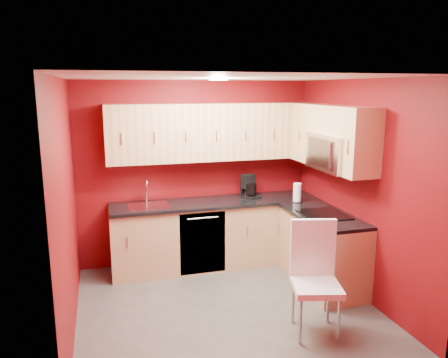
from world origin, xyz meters
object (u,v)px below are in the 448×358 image
sink (148,203)px  paper_towel (297,193)px  microwave (336,152)px  napkin_holder (250,192)px  coffee_maker (251,186)px  dining_chair (316,280)px

sink → paper_towel: 1.97m
microwave → napkin_holder: size_ratio=5.18×
sink → napkin_holder: (1.41, 0.07, 0.04)m
napkin_holder → paper_towel: bearing=-39.0°
microwave → sink: size_ratio=1.46×
microwave → coffee_maker: bearing=123.4°
microwave → paper_towel: 0.92m
coffee_maker → dining_chair: 2.04m
coffee_maker → paper_towel: 0.64m
napkin_holder → dining_chair: 2.06m
sink → coffee_maker: 1.42m
microwave → napkin_holder: bearing=122.5°
microwave → napkin_holder: 1.44m
napkin_holder → paper_towel: (0.52, -0.42, 0.05)m
sink → dining_chair: bearing=-54.3°
sink → coffee_maker: bearing=1.0°
coffee_maker → dining_chair: coffee_maker is taller
microwave → paper_towel: bearing=104.0°
napkin_holder → dining_chair: size_ratio=0.13×
coffee_maker → sink: bearing=156.1°
microwave → sink: bearing=154.4°
microwave → napkin_holder: microwave is taller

